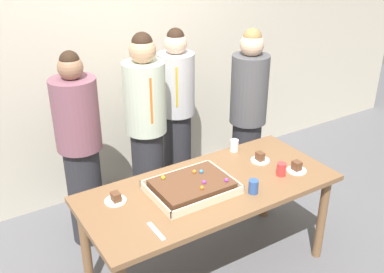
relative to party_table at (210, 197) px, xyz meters
The scene contains 15 objects.
ground_plane 0.69m from the party_table, ahead, with size 12.00×12.00×0.00m, color #5B5B60.
interior_back_panel 1.79m from the party_table, 90.00° to the left, with size 8.00×0.12×3.00m, color beige.
party_table is the anchor object (origin of this frame).
sheet_cake 0.20m from the party_table, behind, with size 0.59×0.45×0.10m.
plated_slice_near_left 0.71m from the party_table, 14.19° to the right, with size 0.15×0.15×0.08m.
plated_slice_near_right 0.57m from the party_table, ahead, with size 0.15×0.15×0.08m.
plated_slice_far_left 0.69m from the party_table, 165.05° to the left, with size 0.15×0.15×0.07m.
drink_cup_nearest 0.61m from the party_table, 36.04° to the left, with size 0.07×0.07×0.10m, color white.
drink_cup_middle 0.34m from the party_table, 48.40° to the right, with size 0.07×0.07×0.10m, color #2D5199.
drink_cup_far_end 0.58m from the party_table, 16.23° to the right, with size 0.07×0.07×0.10m, color red.
cake_server_utensil 0.64m from the party_table, 155.54° to the right, with size 0.03×0.20×0.01m, color silver.
person_serving_front 1.12m from the party_table, 125.80° to the left, with size 0.36×0.36×1.67m.
person_green_shirt_behind 1.19m from the party_table, 71.37° to the left, with size 0.34×0.34×1.67m.
person_striped_tie_right 0.92m from the party_table, 93.56° to the left, with size 0.35×0.35×1.73m.
person_far_right_suit 1.18m from the party_table, 38.26° to the left, with size 0.34×0.34×1.68m.
Camera 1 is at (-1.57, -2.27, 2.51)m, focal length 41.96 mm.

